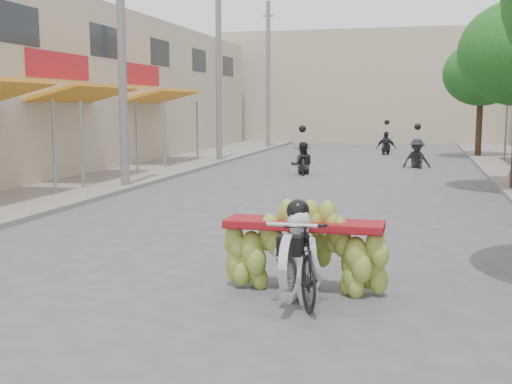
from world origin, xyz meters
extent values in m
plane|color=#55555A|center=(0.00, 0.00, 0.00)|extent=(120.00, 120.00, 0.00)
cube|color=gray|center=(-7.00, 15.00, 0.06)|extent=(4.00, 60.00, 0.12)
cylinder|color=slate|center=(-6.30, 9.80, 1.27)|extent=(0.08, 0.08, 2.55)
cube|color=orange|center=(-7.12, 13.00, 2.75)|extent=(1.77, 4.00, 0.53)
cylinder|color=slate|center=(-6.30, 11.20, 1.27)|extent=(0.08, 0.08, 2.55)
cylinder|color=slate|center=(-6.30, 14.80, 1.27)|extent=(0.08, 0.08, 2.55)
cube|color=#AC1626|center=(-8.00, 13.00, 3.60)|extent=(0.10, 3.50, 0.80)
cube|color=orange|center=(-7.12, 19.00, 2.75)|extent=(1.77, 4.00, 0.53)
cylinder|color=slate|center=(-6.30, 17.20, 1.27)|extent=(0.08, 0.08, 2.55)
cylinder|color=slate|center=(-6.30, 20.80, 1.27)|extent=(0.08, 0.08, 2.55)
cube|color=#AC1626|center=(-8.00, 19.00, 3.60)|extent=(0.10, 3.50, 0.80)
cube|color=#1E2328|center=(-8.02, 11.00, 4.60)|extent=(0.08, 2.00, 1.10)
cube|color=#1E2328|center=(-8.02, 16.00, 4.60)|extent=(0.08, 2.00, 1.10)
cube|color=#1E2328|center=(-8.02, 21.00, 4.60)|extent=(0.08, 2.00, 1.10)
cube|color=#1E2328|center=(-8.02, 26.00, 4.60)|extent=(0.08, 2.00, 1.10)
cube|color=#1E2328|center=(-8.02, 31.00, 4.60)|extent=(0.08, 2.00, 1.10)
cylinder|color=slate|center=(6.30, 23.90, 1.27)|extent=(0.08, 0.08, 2.55)
cube|color=#B6A990|center=(0.00, 38.00, 3.50)|extent=(20.00, 6.00, 7.00)
cylinder|color=slate|center=(-5.40, 12.00, 4.00)|extent=(0.24, 0.24, 8.00)
cylinder|color=slate|center=(-5.40, 21.00, 4.00)|extent=(0.24, 0.24, 8.00)
cylinder|color=slate|center=(-5.40, 30.00, 4.00)|extent=(0.24, 0.24, 8.00)
cube|color=slate|center=(-5.40, 30.00, 7.20)|extent=(0.60, 0.08, 0.08)
cylinder|color=#3A2719|center=(5.40, 26.00, 1.60)|extent=(0.28, 0.28, 3.20)
ellipsoid|color=#1E5C1C|center=(5.40, 26.00, 3.80)|extent=(3.40, 3.40, 2.90)
imported|color=black|center=(1.39, 2.75, 0.54)|extent=(1.17, 1.89, 1.08)
cylinder|color=silver|center=(1.39, 2.10, 0.62)|extent=(0.10, 0.66, 0.66)
cube|color=black|center=(1.39, 2.20, 0.80)|extent=(0.28, 0.22, 0.22)
cylinder|color=silver|center=(1.39, 2.30, 1.02)|extent=(0.60, 0.05, 0.05)
cube|color=maroon|center=(1.39, 3.10, 0.88)|extent=(2.02, 0.55, 0.10)
imported|color=silver|center=(1.39, 2.70, 1.16)|extent=(0.62, 0.46, 1.72)
sphere|color=black|center=(1.39, 2.67, 1.99)|extent=(0.28, 0.28, 0.28)
imported|color=black|center=(-1.16, 17.17, 0.45)|extent=(0.92, 1.69, 0.90)
imported|color=#23232A|center=(-1.16, 17.17, 1.12)|extent=(0.88, 0.64, 1.65)
sphere|color=black|center=(-1.16, 17.17, 1.58)|extent=(0.26, 0.26, 0.26)
imported|color=black|center=(2.71, 20.45, 0.45)|extent=(0.85, 1.61, 0.91)
imported|color=#23232A|center=(2.71, 20.45, 1.12)|extent=(1.17, 0.83, 1.65)
sphere|color=black|center=(2.71, 20.45, 1.58)|extent=(0.26, 0.26, 0.26)
imported|color=black|center=(1.23, 27.06, 0.41)|extent=(0.77, 1.52, 0.81)
imported|color=#23232A|center=(1.23, 27.06, 1.12)|extent=(1.04, 0.70, 1.65)
sphere|color=black|center=(1.23, 27.06, 1.58)|extent=(0.26, 0.26, 0.26)
camera|label=1|loc=(2.77, -4.86, 2.39)|focal=45.00mm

